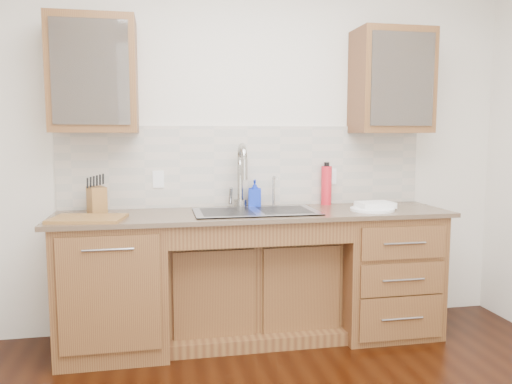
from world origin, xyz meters
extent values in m
cube|color=silver|center=(0.00, 1.80, 1.35)|extent=(4.00, 0.10, 2.70)
cube|color=#593014|center=(-0.95, 1.44, 0.44)|extent=(0.70, 0.62, 0.88)
cube|color=#593014|center=(0.00, 1.53, 0.35)|extent=(1.20, 0.44, 0.70)
cube|color=#593014|center=(0.95, 1.44, 0.44)|extent=(0.70, 0.62, 0.88)
cube|color=#84705B|center=(0.00, 1.43, 0.90)|extent=(2.70, 0.65, 0.03)
cube|color=beige|center=(0.00, 1.74, 1.21)|extent=(2.70, 0.02, 0.59)
cube|color=#9E9EA5|center=(0.00, 1.41, 0.83)|extent=(0.84, 0.46, 0.19)
cylinder|color=#999993|center=(-0.07, 1.64, 1.11)|extent=(0.04, 0.04, 0.40)
cylinder|color=#999993|center=(0.18, 1.65, 1.03)|extent=(0.02, 0.02, 0.24)
cube|color=#593014|center=(-1.05, 1.58, 1.83)|extent=(0.55, 0.34, 0.75)
cube|color=#593014|center=(1.05, 1.58, 1.83)|extent=(0.55, 0.34, 0.75)
cube|color=white|center=(-0.65, 1.73, 1.12)|extent=(0.08, 0.01, 0.12)
cube|color=white|center=(0.65, 1.73, 1.12)|extent=(0.08, 0.01, 0.12)
imported|color=#112DBE|center=(0.04, 1.65, 1.01)|extent=(0.11, 0.11, 0.20)
cylinder|color=red|center=(0.60, 1.68, 1.06)|extent=(0.09, 0.09, 0.29)
cylinder|color=white|center=(0.81, 1.33, 0.92)|extent=(0.37, 0.37, 0.02)
cube|color=beige|center=(0.85, 1.37, 0.94)|extent=(0.25, 0.19, 0.04)
cube|color=#8B6241|center=(-1.06, 1.55, 1.00)|extent=(0.15, 0.19, 0.18)
cube|color=brown|center=(-1.08, 1.29, 0.92)|extent=(0.48, 0.38, 0.02)
imported|color=white|center=(-1.10, 1.58, 1.77)|extent=(0.16, 0.16, 0.10)
imported|color=silver|center=(-1.00, 1.58, 1.77)|extent=(0.10, 0.10, 0.09)
imported|color=white|center=(0.95, 1.58, 1.77)|extent=(0.16, 0.16, 0.10)
imported|color=white|center=(1.18, 1.58, 1.77)|extent=(0.09, 0.09, 0.08)
camera|label=1|loc=(-0.64, -1.90, 1.43)|focal=35.00mm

